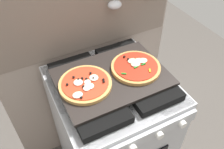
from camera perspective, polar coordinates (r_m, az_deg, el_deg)
The scene contains 5 objects.
kitchen_backsplash at distance 1.48m, azimuth -5.82°, elevation 4.06°, with size 1.10×0.09×1.55m.
stove at distance 1.53m, azimuth 0.03°, elevation -13.11°, with size 0.60×0.64×0.90m.
baking_tray at distance 1.17m, azimuth 0.00°, elevation -0.64°, with size 0.54×0.38×0.02m, color black.
pizza_left at distance 1.12m, azimuth -6.37°, elevation -2.38°, with size 0.25×0.25×0.03m.
pizza_right at distance 1.21m, azimuth 5.75°, elevation 1.88°, with size 0.25×0.25×0.03m.
Camera 1 is at (-0.38, -0.75, 1.72)m, focal length 37.97 mm.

